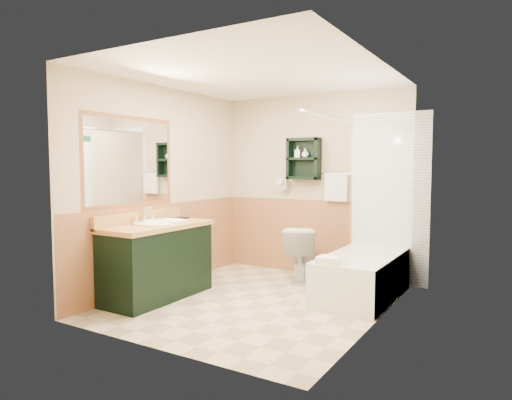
# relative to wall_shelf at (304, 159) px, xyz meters

# --- Properties ---
(floor) EXTENTS (3.00, 3.00, 0.00)m
(floor) POSITION_rel_wall_shelf_xyz_m (0.10, -1.41, -1.55)
(floor) COLOR beige
(floor) RESTS_ON ground
(back_wall) EXTENTS (2.60, 0.04, 2.40)m
(back_wall) POSITION_rel_wall_shelf_xyz_m (0.10, 0.11, -0.35)
(back_wall) COLOR beige
(back_wall) RESTS_ON ground
(left_wall) EXTENTS (0.04, 3.00, 2.40)m
(left_wall) POSITION_rel_wall_shelf_xyz_m (-1.22, -1.41, -0.35)
(left_wall) COLOR beige
(left_wall) RESTS_ON ground
(right_wall) EXTENTS (0.04, 3.00, 2.40)m
(right_wall) POSITION_rel_wall_shelf_xyz_m (1.42, -1.41, -0.35)
(right_wall) COLOR beige
(right_wall) RESTS_ON ground
(ceiling) EXTENTS (2.60, 3.00, 0.04)m
(ceiling) POSITION_rel_wall_shelf_xyz_m (0.10, -1.41, 0.87)
(ceiling) COLOR white
(ceiling) RESTS_ON back_wall
(wainscot_left) EXTENTS (2.98, 2.98, 1.00)m
(wainscot_left) POSITION_rel_wall_shelf_xyz_m (-1.19, -1.41, -1.05)
(wainscot_left) COLOR tan
(wainscot_left) RESTS_ON left_wall
(wainscot_back) EXTENTS (2.58, 2.58, 1.00)m
(wainscot_back) POSITION_rel_wall_shelf_xyz_m (0.10, 0.08, -1.05)
(wainscot_back) COLOR tan
(wainscot_back) RESTS_ON back_wall
(mirror_frame) EXTENTS (1.30, 1.30, 1.00)m
(mirror_frame) POSITION_rel_wall_shelf_xyz_m (-1.17, -1.96, -0.05)
(mirror_frame) COLOR #975B31
(mirror_frame) RESTS_ON left_wall
(mirror_glass) EXTENTS (1.20, 1.20, 0.90)m
(mirror_glass) POSITION_rel_wall_shelf_xyz_m (-1.17, -1.96, -0.05)
(mirror_glass) COLOR white
(mirror_glass) RESTS_ON left_wall
(tile_right) EXTENTS (1.50, 1.50, 2.10)m
(tile_right) POSITION_rel_wall_shelf_xyz_m (1.38, -0.66, -0.50)
(tile_right) COLOR white
(tile_right) RESTS_ON right_wall
(tile_back) EXTENTS (0.95, 0.95, 2.10)m
(tile_back) POSITION_rel_wall_shelf_xyz_m (1.13, 0.07, -0.50)
(tile_back) COLOR white
(tile_back) RESTS_ON back_wall
(tile_accent) EXTENTS (1.50, 1.50, 0.10)m
(tile_accent) POSITION_rel_wall_shelf_xyz_m (1.37, -0.66, 0.35)
(tile_accent) COLOR #134424
(tile_accent) RESTS_ON right_wall
(wall_shelf) EXTENTS (0.45, 0.15, 0.55)m
(wall_shelf) POSITION_rel_wall_shelf_xyz_m (0.00, 0.00, 0.00)
(wall_shelf) COLOR black
(wall_shelf) RESTS_ON back_wall
(hair_dryer) EXTENTS (0.10, 0.24, 0.18)m
(hair_dryer) POSITION_rel_wall_shelf_xyz_m (-0.30, 0.02, -0.35)
(hair_dryer) COLOR silver
(hair_dryer) RESTS_ON back_wall
(towel_bar) EXTENTS (0.40, 0.06, 0.40)m
(towel_bar) POSITION_rel_wall_shelf_xyz_m (0.45, 0.04, -0.20)
(towel_bar) COLOR white
(towel_bar) RESTS_ON back_wall
(curtain_rod) EXTENTS (0.03, 1.60, 0.03)m
(curtain_rod) POSITION_rel_wall_shelf_xyz_m (0.63, -0.66, 0.45)
(curtain_rod) COLOR silver
(curtain_rod) RESTS_ON back_wall
(shower_curtain) EXTENTS (1.05, 1.05, 1.70)m
(shower_curtain) POSITION_rel_wall_shelf_xyz_m (0.63, -0.48, -0.40)
(shower_curtain) COLOR #C1B192
(shower_curtain) RESTS_ON curtain_rod
(vanity) EXTENTS (0.59, 1.29, 0.82)m
(vanity) POSITION_rel_wall_shelf_xyz_m (-0.89, -1.84, -1.14)
(vanity) COLOR black
(vanity) RESTS_ON ground
(bathtub) EXTENTS (0.71, 1.50, 0.47)m
(bathtub) POSITION_rel_wall_shelf_xyz_m (1.03, -0.62, -1.31)
(bathtub) COLOR white
(bathtub) RESTS_ON ground
(toilet) EXTENTS (0.60, 0.79, 0.69)m
(toilet) POSITION_rel_wall_shelf_xyz_m (0.14, -0.34, -1.21)
(toilet) COLOR white
(toilet) RESTS_ON ground
(counter_towel) EXTENTS (0.31, 0.24, 0.04)m
(counter_towel) POSITION_rel_wall_shelf_xyz_m (-0.79, -1.72, -0.71)
(counter_towel) COLOR white
(counter_towel) RESTS_ON vanity
(vanity_book) EXTENTS (0.17, 0.05, 0.22)m
(vanity_book) POSITION_rel_wall_shelf_xyz_m (-1.06, -1.38, -0.62)
(vanity_book) COLOR black
(vanity_book) RESTS_ON vanity
(tub_towel) EXTENTS (0.22, 0.18, 0.07)m
(tub_towel) POSITION_rel_wall_shelf_xyz_m (0.87, -1.26, -1.04)
(tub_towel) COLOR white
(tub_towel) RESTS_ON bathtub
(soap_bottle_a) EXTENTS (0.11, 0.17, 0.07)m
(soap_bottle_a) POSITION_rel_wall_shelf_xyz_m (-0.09, -0.01, 0.05)
(soap_bottle_a) COLOR white
(soap_bottle_a) RESTS_ON wall_shelf
(soap_bottle_b) EXTENTS (0.10, 0.13, 0.09)m
(soap_bottle_b) POSITION_rel_wall_shelf_xyz_m (0.03, -0.01, 0.06)
(soap_bottle_b) COLOR white
(soap_bottle_b) RESTS_ON wall_shelf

